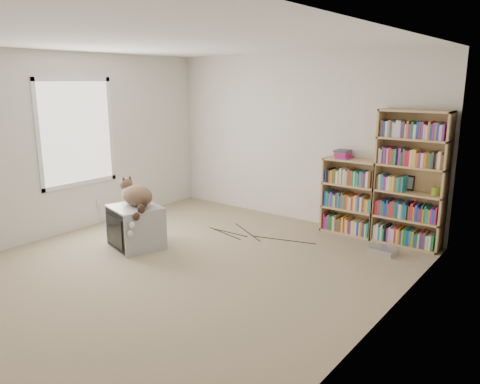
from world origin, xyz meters
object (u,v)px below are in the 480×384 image
Objects in this scene: bookcase_short at (350,199)px; bookcase_tall at (410,182)px; crt_tv at (136,227)px; dvd_player at (383,251)px; cat at (136,199)px.

bookcase_tall is at bearing 0.02° from bookcase_short.
dvd_player is (2.64, 1.71, -0.23)m from crt_tv.
bookcase_tall is 0.96m from dvd_player.
bookcase_tall is (2.75, 2.22, 0.57)m from crt_tv.
bookcase_tall is 0.88m from bookcase_short.
crt_tv is 2.96m from bookcase_short.
crt_tv is 0.37m from cat.
bookcase_short is at bearing 64.69° from crt_tv.
crt_tv is 0.43× the size of bookcase_tall.
bookcase_short is 0.98m from dvd_player.
bookcase_short is (1.91, 2.22, -0.15)m from cat.
bookcase_short is (-0.80, -0.00, -0.35)m from bookcase_tall.
cat is 2.20× the size of dvd_player.
bookcase_tall is at bearing 46.13° from cat.
bookcase_tall reaches higher than dvd_player.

